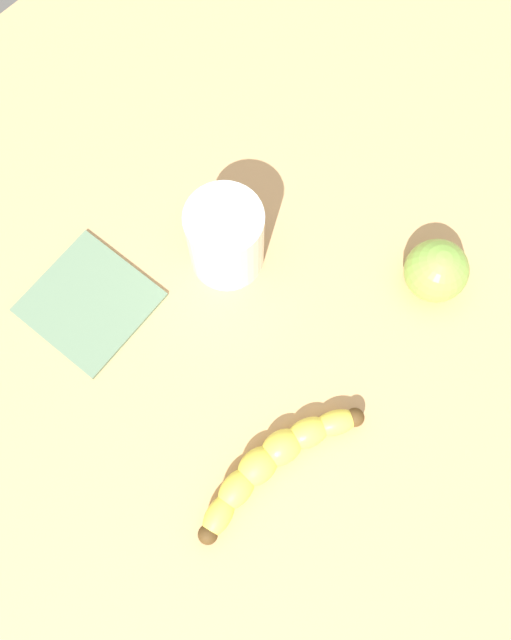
# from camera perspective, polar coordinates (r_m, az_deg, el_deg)

# --- Properties ---
(wooden_tabletop) EXTENTS (1.20, 1.20, 0.03)m
(wooden_tabletop) POSITION_cam_1_polar(r_m,az_deg,el_deg) (0.83, 2.57, -0.01)
(wooden_tabletop) COLOR tan
(wooden_tabletop) RESTS_ON ground
(banana) EXTENTS (0.23, 0.08, 0.04)m
(banana) POSITION_cam_1_polar(r_m,az_deg,el_deg) (0.76, 1.53, -11.93)
(banana) COLOR #F3E34C
(banana) RESTS_ON wooden_tabletop
(smoothie_glass) EXTENTS (0.09, 0.09, 0.11)m
(smoothie_glass) POSITION_cam_1_polar(r_m,az_deg,el_deg) (0.79, -2.54, 6.81)
(smoothie_glass) COLOR silver
(smoothie_glass) RESTS_ON wooden_tabletop
(green_apple_fruit) EXTENTS (0.08, 0.08, 0.08)m
(green_apple_fruit) POSITION_cam_1_polar(r_m,az_deg,el_deg) (0.82, 15.11, 4.06)
(green_apple_fruit) COLOR #84B747
(green_apple_fruit) RESTS_ON wooden_tabletop
(folded_napkin) EXTENTS (0.15, 0.15, 0.01)m
(folded_napkin) POSITION_cam_1_polar(r_m,az_deg,el_deg) (0.84, -13.94, 1.46)
(folded_napkin) COLOR slate
(folded_napkin) RESTS_ON wooden_tabletop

